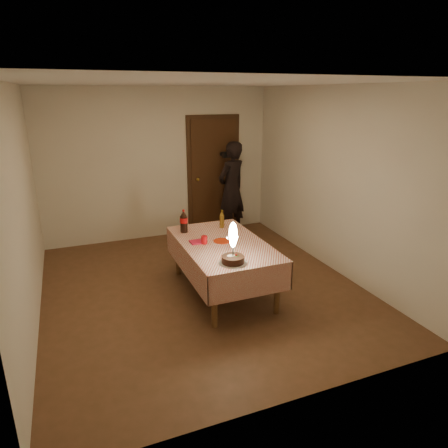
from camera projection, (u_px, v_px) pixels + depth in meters
The scene contains 11 objects.
ground at pixel (202, 287), 5.36m from camera, with size 4.00×4.50×0.01m, color brown.
room_shell at pixel (200, 164), 4.92m from camera, with size 4.04×4.54×2.62m.
dining_table at pixel (223, 249), 5.07m from camera, with size 1.02×1.72×0.69m.
birthday_cake at pixel (233, 252), 4.39m from camera, with size 0.32×0.32×0.48m.
red_plate at pixel (222, 241), 5.07m from camera, with size 0.22×0.22×0.01m, color #B2280C.
red_cup at pixel (204, 240), 4.98m from camera, with size 0.08×0.08×0.10m, color #B30C10.
clear_cup at pixel (230, 235), 5.15m from camera, with size 0.07×0.07×0.09m, color white.
napkin_stack at pixel (196, 242), 5.02m from camera, with size 0.15×0.15×0.02m, color #AF142E.
cola_bottle at pixel (184, 221), 5.36m from camera, with size 0.10×0.10×0.32m.
amber_bottle_right at pixel (222, 219), 5.56m from camera, with size 0.06×0.06×0.26m.
photographer at pixel (231, 189), 7.15m from camera, with size 0.73×0.63×1.70m.
Camera 1 is at (-1.52, -4.59, 2.48)m, focal length 32.00 mm.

